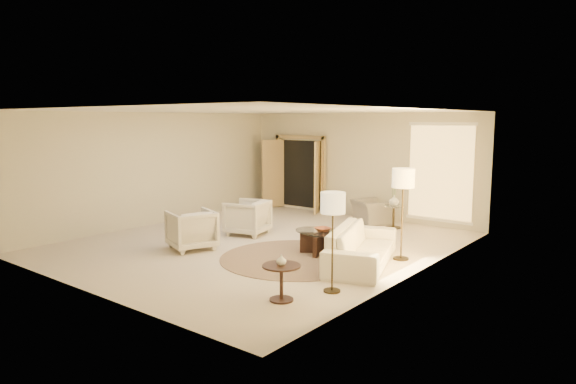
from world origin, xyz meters
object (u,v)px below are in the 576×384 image
Objects in this scene: end_table at (281,276)px; bowl at (323,230)px; floor_lamp_far at (333,207)px; armchair_right at (191,228)px; accent_chair at (371,208)px; sofa at (362,246)px; floor_lamp_near at (403,182)px; side_table at (394,214)px; armchair_left at (247,216)px; end_vase at (281,260)px; side_vase at (394,200)px; coffee_table at (323,240)px.

end_table is 1.82× the size of bowl.
floor_lamp_far reaches higher than bowl.
armchair_right reaches higher than accent_chair.
sofa is 2.70× the size of armchair_right.
end_table is at bearing -96.81° from floor_lamp_near.
bowl is (-0.01, -3.03, 0.14)m from side_table.
end_vase is (3.36, -2.92, 0.17)m from armchair_left.
floor_lamp_far is at bearing 103.92° from armchair_right.
bowl is (-1.42, -0.54, -0.99)m from floor_lamp_near.
floor_lamp_far is 5.99× the size of side_vase.
armchair_right reaches higher than sofa.
accent_chair is 5.92× the size of end_vase.
bowl is (-1.41, 1.81, -0.83)m from floor_lamp_far.
floor_lamp_near is at bearing 89.78° from floor_lamp_far.
sofa is 7.68× the size of bowl.
armchair_right reaches higher than side_table.
floor_lamp_far is at bearing -52.10° from bowl.
end_table is 5.73m from side_vase.
side_vase reaches higher than coffee_table.
end_table is at bearing 0.00° from end_vase.
side_table is 0.32× the size of floor_lamp_near.
end_vase reaches higher than side_table.
bowl is (-1.02, 0.24, 0.13)m from sofa.
accent_chair is (1.57, 2.94, -0.05)m from armchair_left.
bowl is (2.32, -0.32, 0.04)m from armchair_left.
side_vase reaches higher than accent_chair.
sofa is at bearing -117.07° from floor_lamp_near.
accent_chair reaches higher than bowl.
armchair_left is at bearing 93.82° from accent_chair.
end_vase is 0.59× the size of side_vase.
armchair_left reaches higher than side_vase.
side_table is 0.36× the size of floor_lamp_far.
side_table is at bearing 124.62° from armchair_left.
side_vase reaches higher than sofa.
armchair_left is 2.83× the size of bowl.
armchair_right reaches higher than end_vase.
side_vase reaches higher than end_table.
sofa reaches higher than bowl.
coffee_table is 0.20m from bowl.
floor_lamp_near is at bearing 137.96° from armchair_right.
end_table is 3.34m from floor_lamp_near.
end_table is (3.36, -2.92, -0.07)m from armchair_left.
sofa is at bearing -72.83° from side_vase.
armchair_left is at bearing 172.02° from coffee_table.
armchair_right reaches higher than armchair_left.
bowl is at bearing 141.56° from armchair_right.
end_table is at bearing 138.95° from accent_chair.
end_table is 5.72m from side_table.
armchair_left is 4.45m from end_vase.
sofa is at bearing 129.54° from armchair_right.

